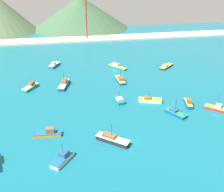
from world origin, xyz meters
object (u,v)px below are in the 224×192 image
at_px(fishing_boat_14, 175,113).
at_px(fishing_boat_0, 188,103).
at_px(fishing_boat_12, 54,65).
at_px(fishing_boat_13, 166,66).
at_px(fishing_boat_15, 216,108).
at_px(fishing_boat_5, 64,84).
at_px(fishing_boat_8, 31,86).
at_px(fishing_boat_2, 48,133).
at_px(fishing_boat_9, 117,66).
at_px(fishing_boat_1, 119,100).
at_px(fishing_boat_7, 150,100).
at_px(fishing_boat_3, 63,158).
at_px(radio_tower, 86,18).
at_px(fishing_boat_10, 120,80).
at_px(fishing_boat_6, 112,139).

bearing_deg(fishing_boat_14, fishing_boat_0, 36.14).
distance_m(fishing_boat_0, fishing_boat_12, 72.33).
xyz_separation_m(fishing_boat_0, fishing_boat_14, (-7.31, -5.34, -0.32)).
relative_size(fishing_boat_13, fishing_boat_15, 1.34).
bearing_deg(fishing_boat_15, fishing_boat_12, 134.48).
relative_size(fishing_boat_5, fishing_boat_8, 1.32).
relative_size(fishing_boat_2, fishing_boat_9, 0.87).
height_order(fishing_boat_1, fishing_boat_2, fishing_boat_1).
xyz_separation_m(fishing_boat_1, fishing_boat_9, (7.05, 37.22, 0.06)).
height_order(fishing_boat_7, fishing_boat_8, fishing_boat_8).
relative_size(fishing_boat_2, fishing_boat_5, 0.77).
bearing_deg(fishing_boat_14, fishing_boat_3, -155.63).
distance_m(fishing_boat_3, fishing_boat_9, 74.01).
bearing_deg(fishing_boat_0, fishing_boat_7, 156.61).
relative_size(fishing_boat_9, radio_tower, 0.34).
bearing_deg(fishing_boat_14, fishing_boat_12, 125.46).
bearing_deg(radio_tower, fishing_boat_10, -85.12).
xyz_separation_m(fishing_boat_8, fishing_boat_13, (65.96, 14.16, -0.28)).
relative_size(fishing_boat_1, fishing_boat_9, 0.72).
height_order(fishing_boat_5, fishing_boat_8, fishing_boat_5).
xyz_separation_m(fishing_boat_3, fishing_boat_6, (14.49, 5.87, 0.04)).
relative_size(fishing_boat_2, radio_tower, 0.30).
relative_size(fishing_boat_10, fishing_boat_12, 1.19).
distance_m(fishing_boat_5, fishing_boat_6, 45.80).
bearing_deg(fishing_boat_7, fishing_boat_13, 60.23).
bearing_deg(fishing_boat_1, fishing_boat_5, 136.74).
bearing_deg(radio_tower, fishing_boat_2, -101.69).
height_order(fishing_boat_6, fishing_boat_9, fishing_boat_6).
relative_size(fishing_boat_10, fishing_boat_14, 1.18).
distance_m(fishing_boat_1, fishing_boat_15, 35.38).
relative_size(fishing_boat_12, fishing_boat_14, 0.99).
height_order(fishing_boat_9, fishing_boat_14, fishing_boat_14).
height_order(fishing_boat_10, fishing_boat_13, fishing_boat_10).
bearing_deg(fishing_boat_7, fishing_boat_15, -26.77).
distance_m(fishing_boat_3, fishing_boat_8, 51.49).
height_order(fishing_boat_7, fishing_boat_13, fishing_boat_7).
bearing_deg(fishing_boat_6, fishing_boat_1, 73.71).
relative_size(fishing_boat_7, fishing_boat_15, 1.32).
distance_m(fishing_boat_10, fishing_boat_14, 34.93).
bearing_deg(fishing_boat_12, radio_tower, 67.06).
xyz_separation_m(fishing_boat_9, fishing_boat_14, (10.32, -50.40, -0.10)).
bearing_deg(fishing_boat_2, fishing_boat_0, 11.46).
bearing_deg(fishing_boat_5, fishing_boat_13, 15.40).
bearing_deg(fishing_boat_15, fishing_boat_8, 154.44).
bearing_deg(fishing_boat_15, fishing_boat_1, 158.55).
relative_size(fishing_boat_7, fishing_boat_9, 0.92).
distance_m(fishing_boat_10, fishing_boat_15, 42.85).
distance_m(fishing_boat_8, fishing_boat_9, 44.92).
bearing_deg(fishing_boat_6, fishing_boat_13, 56.06).
xyz_separation_m(fishing_boat_2, fishing_boat_3, (4.17, -12.81, 0.04)).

